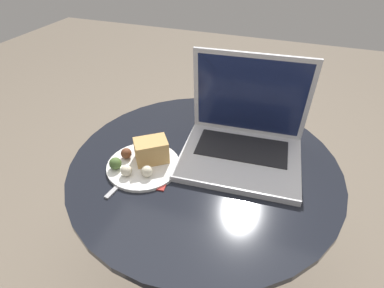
{
  "coord_description": "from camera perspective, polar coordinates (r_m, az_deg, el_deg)",
  "views": [
    {
      "loc": [
        0.19,
        -0.62,
        1.12
      ],
      "look_at": [
        -0.03,
        -0.02,
        0.64
      ],
      "focal_mm": 28.0,
      "sensor_mm": 36.0,
      "label": 1
    }
  ],
  "objects": [
    {
      "name": "ground_plane",
      "position": [
        1.29,
        1.67,
        -23.07
      ],
      "size": [
        6.0,
        6.0,
        0.0
      ],
      "primitive_type": "plane",
      "color": "#726656"
    },
    {
      "name": "table",
      "position": [
        0.95,
        2.13,
        -10.12
      ],
      "size": [
        0.75,
        0.75,
        0.57
      ],
      "color": "#9E9EA3",
      "rests_on": "ground_plane"
    },
    {
      "name": "napkin",
      "position": [
        0.82,
        -9.16,
        -5.55
      ],
      "size": [
        0.15,
        0.12,
        0.0
      ],
      "color": "#B7332D",
      "rests_on": "table"
    },
    {
      "name": "laptop",
      "position": [
        0.86,
        9.74,
        1.27
      ],
      "size": [
        0.35,
        0.29,
        0.28
      ],
      "color": "silver",
      "rests_on": "table"
    },
    {
      "name": "beer_glass",
      "position": [
        0.99,
        5.14,
        10.3
      ],
      "size": [
        0.07,
        0.07,
        0.21
      ],
      "color": "gold",
      "rests_on": "table"
    },
    {
      "name": "snack_plate",
      "position": [
        0.83,
        -9.01,
        -2.83
      ],
      "size": [
        0.2,
        0.2,
        0.07
      ],
      "color": "white",
      "rests_on": "table"
    },
    {
      "name": "fork",
      "position": [
        0.82,
        -11.57,
        -5.58
      ],
      "size": [
        0.04,
        0.17,
        0.0
      ],
      "color": "#B2B2B7",
      "rests_on": "table"
    }
  ]
}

